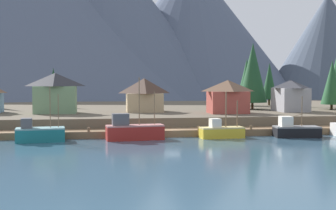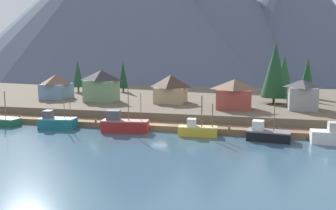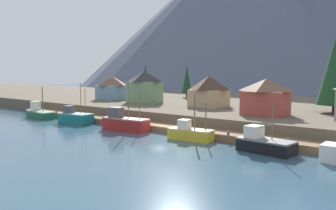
% 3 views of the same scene
% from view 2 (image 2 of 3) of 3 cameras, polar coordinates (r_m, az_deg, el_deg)
% --- Properties ---
extents(ground_plane, '(400.00, 400.00, 1.00)m').
position_cam_2_polar(ground_plane, '(80.99, 2.40, -1.63)').
color(ground_plane, '#335166').
extents(dock, '(80.00, 4.00, 1.60)m').
position_cam_2_polar(dock, '(63.59, -0.97, -3.44)').
color(dock, brown).
rests_on(dock, ground_plane).
extents(shoreline_bank, '(400.00, 56.00, 2.50)m').
position_cam_2_polar(shoreline_bank, '(92.36, 3.95, 0.68)').
color(shoreline_bank, brown).
rests_on(shoreline_bank, ground_plane).
extents(mountain_west_peak, '(189.49, 189.49, 89.71)m').
position_cam_2_polar(mountain_west_peak, '(219.93, -6.38, 16.43)').
color(mountain_west_peak, '#4C566B').
rests_on(mountain_west_peak, ground_plane).
extents(mountain_central_peak, '(112.42, 112.42, 73.21)m').
position_cam_2_polar(mountain_central_peak, '(203.04, 6.84, 14.76)').
color(mountain_central_peak, '#4C566B').
rests_on(mountain_central_peak, ground_plane).
extents(mountain_east_peak, '(104.47, 104.47, 67.87)m').
position_cam_2_polar(mountain_east_peak, '(212.95, 18.94, 13.35)').
color(mountain_east_peak, '#4C566B').
rests_on(mountain_east_peak, ground_plane).
extents(fishing_boat_teal, '(6.71, 3.69, 7.47)m').
position_cam_2_polar(fishing_boat_teal, '(67.21, -17.35, -2.66)').
color(fishing_boat_teal, '#196B70').
rests_on(fishing_boat_teal, ground_plane).
extents(fishing_boat_red, '(8.21, 3.39, 8.73)m').
position_cam_2_polar(fishing_boat_red, '(61.65, -7.09, -3.15)').
color(fishing_boat_red, maroon).
rests_on(fishing_boat_red, ground_plane).
extents(fishing_boat_yellow, '(6.50, 2.84, 6.67)m').
position_cam_2_polar(fishing_boat_yellow, '(58.64, 4.70, -4.00)').
color(fishing_boat_yellow, gold).
rests_on(fishing_boat_yellow, ground_plane).
extents(fishing_boat_black, '(6.78, 3.71, 6.01)m').
position_cam_2_polar(fishing_boat_black, '(57.45, 15.59, -4.50)').
color(fishing_boat_black, black).
rests_on(fishing_boat_black, ground_plane).
extents(house_tan, '(6.86, 6.13, 6.21)m').
position_cam_2_polar(house_tan, '(79.22, 0.44, 2.66)').
color(house_tan, tan).
rests_on(house_tan, shoreline_bank).
extents(house_green, '(7.53, 4.98, 7.14)m').
position_cam_2_polar(house_green, '(82.75, -10.64, 3.09)').
color(house_green, '#6B8E66').
rests_on(house_green, shoreline_bank).
extents(house_grey, '(5.42, 7.00, 5.89)m').
position_cam_2_polar(house_grey, '(74.71, 20.70, 1.66)').
color(house_grey, gray).
rests_on(house_grey, shoreline_bank).
extents(house_blue, '(6.05, 7.00, 5.85)m').
position_cam_2_polar(house_blue, '(90.66, -17.44, 2.87)').
color(house_blue, '#6689A8').
rests_on(house_blue, shoreline_bank).
extents(house_red, '(6.96, 5.34, 5.88)m').
position_cam_2_polar(house_red, '(71.34, 10.55, 1.77)').
color(house_red, '#9E4238').
rests_on(house_red, shoreline_bank).
extents(conifer_near_right, '(2.71, 2.71, 8.64)m').
position_cam_2_polar(conifer_near_right, '(102.12, -7.21, 4.81)').
color(conifer_near_right, '#4C3823').
rests_on(conifer_near_right, shoreline_bank).
extents(conifer_mid_left, '(4.33, 4.33, 10.83)m').
position_cam_2_polar(conifer_mid_left, '(93.03, 18.05, 5.00)').
color(conifer_mid_left, '#4C3823').
rests_on(conifer_mid_left, shoreline_bank).
extents(conifer_back_left, '(3.54, 3.54, 9.90)m').
position_cam_2_polar(conifer_back_left, '(94.04, 21.41, 4.51)').
color(conifer_back_left, '#4C3823').
rests_on(conifer_back_left, shoreline_bank).
extents(conifer_back_right, '(2.90, 2.90, 9.07)m').
position_cam_2_polar(conifer_back_right, '(104.36, -14.24, 4.89)').
color(conifer_back_right, '#4C3823').
rests_on(conifer_back_right, shoreline_bank).
extents(conifer_centre, '(5.88, 5.88, 13.36)m').
position_cam_2_polar(conifer_centre, '(81.01, 16.76, 5.41)').
color(conifer_centre, '#4C3823').
rests_on(conifer_centre, shoreline_bank).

